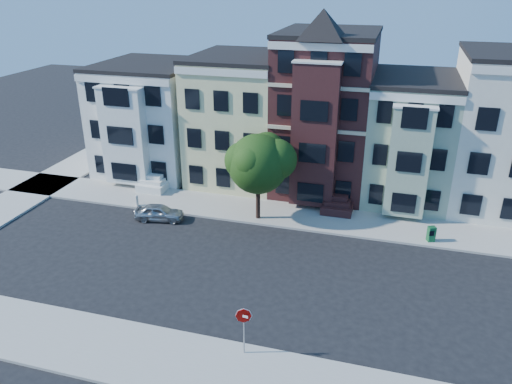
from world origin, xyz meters
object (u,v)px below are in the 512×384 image
(parked_car, at_px, (159,212))
(fire_hydrant, at_px, (137,201))
(newspaper_box, at_px, (431,234))
(stop_sign, at_px, (244,328))
(street_tree, at_px, (258,168))

(parked_car, distance_m, fire_hydrant, 2.95)
(parked_car, height_order, newspaper_box, parked_car)
(newspaper_box, distance_m, stop_sign, 15.83)
(street_tree, bearing_deg, stop_sign, -76.87)
(street_tree, distance_m, newspaper_box, 12.14)
(newspaper_box, bearing_deg, stop_sign, -146.28)
(fire_hydrant, bearing_deg, street_tree, 3.10)
(fire_hydrant, distance_m, stop_sign, 17.95)
(newspaper_box, bearing_deg, fire_hydrant, 157.43)
(fire_hydrant, bearing_deg, parked_car, -30.03)
(newspaper_box, xyz_separation_m, fire_hydrant, (-20.94, -0.35, -0.17))
(stop_sign, bearing_deg, street_tree, 109.18)
(street_tree, distance_m, stop_sign, 14.01)
(street_tree, xyz_separation_m, stop_sign, (3.13, -13.44, -2.41))
(stop_sign, bearing_deg, fire_hydrant, 139.83)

